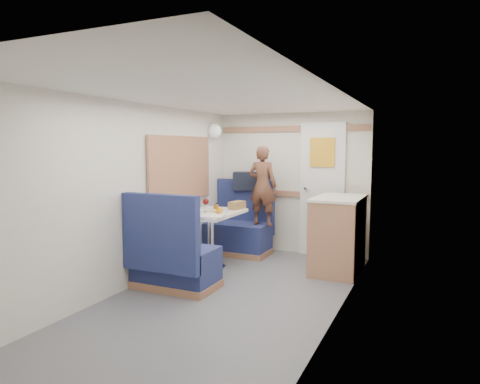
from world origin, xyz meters
The scene contains 26 objects.
floor centered at (0.00, 0.00, 0.00)m, with size 4.50×4.50×0.00m, color #515156.
ceiling centered at (0.00, 0.00, 2.00)m, with size 4.50×4.50×0.00m, color silver.
wall_back centered at (0.00, 2.25, 1.00)m, with size 2.20×0.02×2.00m, color silver.
wall_left centered at (-1.10, 0.00, 1.00)m, with size 0.02×4.50×2.00m, color silver.
wall_right centered at (1.10, 0.00, 1.00)m, with size 0.02×4.50×2.00m, color silver.
oak_trim_low centered at (0.00, 2.23, 0.85)m, with size 2.15×0.02×0.08m, color #8E5A40.
oak_trim_high centered at (0.00, 2.23, 1.78)m, with size 2.15×0.02×0.08m, color #8E5A40.
side_window centered at (-1.08, 1.00, 1.25)m, with size 0.04×1.30×0.72m, color gray.
rear_door centered at (0.45, 2.22, 0.97)m, with size 0.62×0.12×1.86m.
dinette_table centered at (-0.65, 1.00, 0.57)m, with size 0.62×0.92×0.72m.
bench_far centered at (-0.65, 1.86, 0.30)m, with size 0.90×0.59×1.05m.
bench_near centered at (-0.65, 0.14, 0.30)m, with size 0.90×0.59×1.05m.
ledge centered at (-0.65, 2.12, 0.88)m, with size 0.90×0.14×0.04m, color #8E5A40.
dome_light centered at (-1.04, 1.85, 1.75)m, with size 0.20×0.20×0.20m, color white.
galley_counter centered at (0.82, 1.55, 0.47)m, with size 0.57×0.92×0.92m.
person centered at (-0.28, 1.80, 1.00)m, with size 0.40×0.26×1.09m, color brown.
duffel_bag centered at (-0.57, 2.12, 1.03)m, with size 0.54×0.26×0.26m, color black.
tray centered at (-0.47, 0.72, 0.73)m, with size 0.27×0.36×0.02m, color white.
orange_fruit centered at (-0.45, 0.84, 0.77)m, with size 0.07×0.07×0.07m, color #D85209.
cheese_block centered at (-0.53, 0.86, 0.76)m, with size 0.11×0.06×0.04m, color #D4CC7A.
wine_glass centered at (-0.69, 0.95, 0.84)m, with size 0.08×0.08×0.17m.
tumbler_left centered at (-0.78, 0.70, 0.77)m, with size 0.06×0.06×0.10m, color white.
beer_glass centered at (-0.54, 0.93, 0.77)m, with size 0.06×0.06×0.10m, color brown.
pepper_grinder centered at (-0.63, 1.13, 0.77)m, with size 0.04×0.04×0.10m, color black.
salt_grinder centered at (-0.58, 1.03, 0.76)m, with size 0.04×0.04×0.09m, color silver.
bread_loaf centered at (-0.45, 1.35, 0.77)m, with size 0.13×0.24×0.10m, color brown.
Camera 1 is at (1.85, -3.63, 1.52)m, focal length 32.00 mm.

